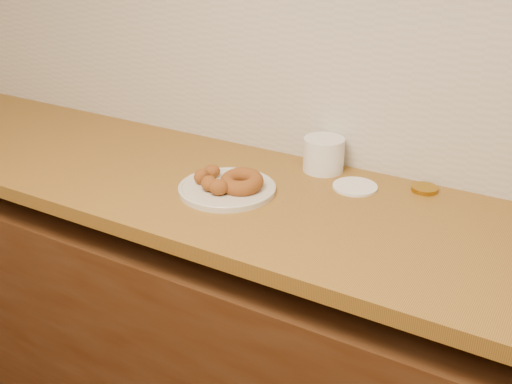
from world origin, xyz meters
TOP-DOWN VIEW (x-y plane):
  - wall_back at (0.00, 2.00)m, footprint 4.00×0.02m
  - butcher_block at (-0.65, 1.69)m, footprint 2.30×0.62m
  - backsplash at (0.00, 1.99)m, footprint 3.60×0.02m
  - donut_plate at (-0.42, 1.66)m, footprint 0.26×0.26m
  - ring_donut at (-0.38, 1.67)m, footprint 0.13×0.13m
  - fried_dough_chunks at (-0.46, 1.63)m, footprint 0.14×0.14m
  - plastic_tub at (-0.26, 1.92)m, footprint 0.13×0.13m
  - tub_lid at (-0.14, 1.85)m, footprint 0.13×0.13m
  - brass_jar_lid at (0.03, 1.92)m, footprint 0.07×0.07m
  - wooden_utensil at (-0.40, 1.71)m, footprint 0.16×0.05m

SIDE VIEW (x-z plane):
  - butcher_block at x=-0.65m, z-range 0.86..0.90m
  - tub_lid at x=-0.14m, z-range 0.90..0.91m
  - brass_jar_lid at x=0.03m, z-range 0.90..0.91m
  - wooden_utensil at x=-0.40m, z-range 0.90..0.91m
  - donut_plate at x=-0.42m, z-range 0.90..0.91m
  - fried_dough_chunks at x=-0.46m, z-range 0.91..0.96m
  - ring_donut at x=-0.38m, z-range 0.91..0.96m
  - plastic_tub at x=-0.26m, z-range 0.90..1.00m
  - backsplash at x=0.00m, z-range 0.90..1.50m
  - wall_back at x=0.00m, z-range 0.00..2.70m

